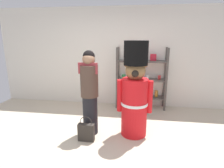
{
  "coord_description": "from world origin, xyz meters",
  "views": [
    {
      "loc": [
        0.65,
        -2.76,
        1.84
      ],
      "look_at": [
        0.19,
        0.5,
        1.0
      ],
      "focal_mm": 29.6,
      "sensor_mm": 36.0,
      "label": 1
    }
  ],
  "objects": [
    {
      "name": "back_wall",
      "position": [
        0.0,
        2.2,
        1.3
      ],
      "size": [
        6.4,
        0.12,
        2.6
      ],
      "primitive_type": "cube",
      "color": "silver",
      "rests_on": "ground_plane"
    },
    {
      "name": "person_shopper",
      "position": [
        -0.23,
        0.46,
        0.85
      ],
      "size": [
        0.35,
        0.33,
        1.61
      ],
      "color": "black",
      "rests_on": "ground_plane"
    },
    {
      "name": "merchandise_shelf",
      "position": [
        0.74,
        1.98,
        0.8
      ],
      "size": [
        1.28,
        0.35,
        1.59
      ],
      "color": "#4C4742",
      "rests_on": "ground_plane"
    },
    {
      "name": "teddy_bear_guard",
      "position": [
        0.61,
        0.53,
        0.84
      ],
      "size": [
        0.66,
        0.5,
        1.78
      ],
      "color": "red",
      "rests_on": "ground_plane"
    },
    {
      "name": "ground_plane",
      "position": [
        0.0,
        0.0,
        0.0
      ],
      "size": [
        6.4,
        6.4,
        0.0
      ],
      "primitive_type": "plane",
      "color": "beige"
    },
    {
      "name": "shopping_bag",
      "position": [
        -0.24,
        0.16,
        0.17
      ],
      "size": [
        0.29,
        0.11,
        0.47
      ],
      "color": "#332D28",
      "rests_on": "ground_plane"
    }
  ]
}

